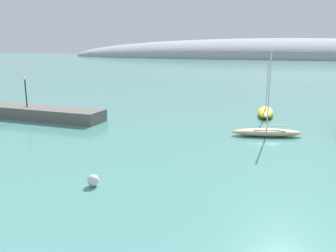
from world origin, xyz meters
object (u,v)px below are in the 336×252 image
at_px(sailboat_yellow_near_shore, 266,112).
at_px(sailboat_sand_end_of_line, 267,132).
at_px(mooring_buoy_white, 93,180).
at_px(harbor_lamp_post, 25,89).

bearing_deg(sailboat_yellow_near_shore, sailboat_sand_end_of_line, 0.63).
bearing_deg(mooring_buoy_white, sailboat_sand_end_of_line, 58.29).
bearing_deg(sailboat_sand_end_of_line, sailboat_yellow_near_shore, -99.06).
distance_m(mooring_buoy_white, harbor_lamp_post, 27.06).
relative_size(sailboat_yellow_near_shore, mooring_buoy_white, 8.97).
height_order(mooring_buoy_white, harbor_lamp_post, harbor_lamp_post).
xyz_separation_m(sailboat_sand_end_of_line, mooring_buoy_white, (-11.06, -17.90, -0.06)).
distance_m(sailboat_yellow_near_shore, harbor_lamp_post, 32.21).
bearing_deg(sailboat_sand_end_of_line, harbor_lamp_post, -12.59).
height_order(sailboat_yellow_near_shore, sailboat_sand_end_of_line, sailboat_sand_end_of_line).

